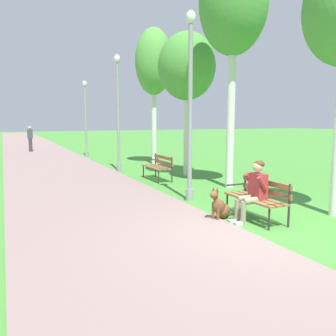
{
  "coord_description": "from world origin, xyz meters",
  "views": [
    {
      "loc": [
        -4.17,
        -4.97,
        2.07
      ],
      "look_at": [
        -0.58,
        2.79,
        0.9
      ],
      "focal_mm": 38.03,
      "sensor_mm": 36.0,
      "label": 1
    }
  ],
  "objects": [
    {
      "name": "birch_tree_third",
      "position": [
        1.9,
        6.57,
        3.92
      ],
      "size": [
        2.03,
        2.18,
        5.15
      ],
      "color": "silver",
      "rests_on": "ground"
    },
    {
      "name": "ground_plane",
      "position": [
        0.0,
        0.0,
        0.0
      ],
      "size": [
        120.0,
        120.0,
        0.0
      ],
      "primitive_type": "plane",
      "color": "#478E38"
    },
    {
      "name": "birch_tree_second",
      "position": [
        2.05,
        3.99,
        5.35
      ],
      "size": [
        1.97,
        2.04,
        6.92
      ],
      "color": "silver",
      "rests_on": "ground"
    },
    {
      "name": "pedestrian_distant",
      "position": [
        -2.62,
        19.21,
        0.84
      ],
      "size": [
        0.32,
        0.22,
        1.65
      ],
      "color": "#383842",
      "rests_on": "ground"
    },
    {
      "name": "lamp_post_far",
      "position": [
        0.03,
        14.93,
        2.15
      ],
      "size": [
        0.24,
        0.24,
        4.16
      ],
      "color": "gray",
      "rests_on": "ground"
    },
    {
      "name": "paved_path",
      "position": [
        -2.22,
        24.0,
        0.02
      ],
      "size": [
        4.05,
        60.0,
        0.04
      ],
      "primitive_type": "cube",
      "color": "gray",
      "rests_on": "ground"
    },
    {
      "name": "dog_brown",
      "position": [
        -0.14,
        1.13,
        0.26
      ],
      "size": [
        0.79,
        0.46,
        0.71
      ],
      "color": "brown",
      "rests_on": "ground"
    },
    {
      "name": "lamp_post_near",
      "position": [
        0.1,
        2.94,
        2.41
      ],
      "size": [
        0.24,
        0.24,
        4.67
      ],
      "color": "gray",
      "rests_on": "ground"
    },
    {
      "name": "person_seated_on_near_bench",
      "position": [
        0.36,
        0.7,
        0.68
      ],
      "size": [
        0.74,
        0.49,
        1.25
      ],
      "color": "gray",
      "rests_on": "ground"
    },
    {
      "name": "park_bench_near",
      "position": [
        0.56,
        0.79,
        0.51
      ],
      "size": [
        0.55,
        1.5,
        0.85
      ],
      "color": "olive",
      "rests_on": "ground"
    },
    {
      "name": "birch_tree_fourth",
      "position": [
        2.2,
        10.31,
        4.6
      ],
      "size": [
        1.67,
        1.78,
        6.15
      ],
      "color": "silver",
      "rests_on": "ground"
    },
    {
      "name": "park_bench_mid",
      "position": [
        0.63,
        6.17,
        0.51
      ],
      "size": [
        0.55,
        1.5,
        0.85
      ],
      "color": "olive",
      "rests_on": "ground"
    },
    {
      "name": "lamp_post_mid",
      "position": [
        0.01,
        8.77,
        2.36
      ],
      "size": [
        0.24,
        0.24,
        4.57
      ],
      "color": "gray",
      "rests_on": "ground"
    }
  ]
}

